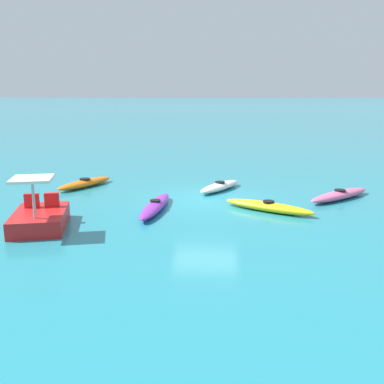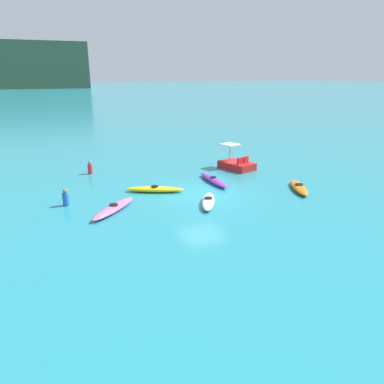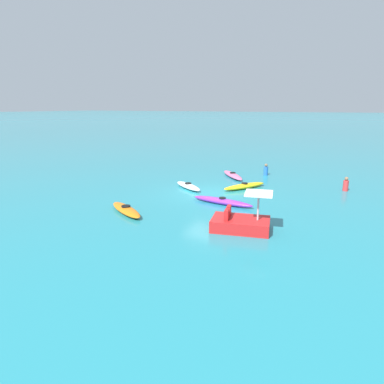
{
  "view_description": "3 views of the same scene",
  "coord_description": "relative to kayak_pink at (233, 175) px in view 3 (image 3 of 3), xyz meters",
  "views": [
    {
      "loc": [
        -0.49,
        16.05,
        4.02
      ],
      "look_at": [
        0.53,
        0.11,
        0.3
      ],
      "focal_mm": 40.41,
      "sensor_mm": 36.0,
      "label": 1
    },
    {
      "loc": [
        -9.36,
        -16.82,
        6.35
      ],
      "look_at": [
        -0.65,
        -0.02,
        0.22
      ],
      "focal_mm": 34.05,
      "sensor_mm": 36.0,
      "label": 2
    },
    {
      "loc": [
        17.68,
        8.28,
        5.07
      ],
      "look_at": [
        1.28,
        -0.37,
        0.33
      ],
      "focal_mm": 31.42,
      "sensor_mm": 36.0,
      "label": 3
    }
  ],
  "objects": [
    {
      "name": "pedal_boat_red",
      "position": [
        10.01,
        4.24,
        0.17
      ],
      "size": [
        2.02,
        2.68,
        1.68
      ],
      "color": "red",
      "rests_on": "ground_plane"
    },
    {
      "name": "kayak_purple",
      "position": [
        6.82,
        2.05,
        -0.0
      ],
      "size": [
        0.9,
        3.55,
        0.37
      ],
      "color": "purple",
      "rests_on": "ground_plane"
    },
    {
      "name": "kayak_orange",
      "position": [
        10.42,
        -1.53,
        0.0
      ],
      "size": [
        2.05,
        2.93,
        0.37
      ],
      "color": "orange",
      "rests_on": "ground_plane"
    },
    {
      "name": "kayak_white",
      "position": [
        4.59,
        -1.23,
        0.0
      ],
      "size": [
        2.0,
        2.64,
        0.37
      ],
      "color": "white",
      "rests_on": "ground_plane"
    },
    {
      "name": "ground_plane",
      "position": [
        5.12,
        0.37,
        -0.16
      ],
      "size": [
        600.0,
        600.0,
        0.0
      ],
      "primitive_type": "plane",
      "color": "teal"
    },
    {
      "name": "person_near_shore",
      "position": [
        0.57,
        7.64,
        0.22
      ],
      "size": [
        0.45,
        0.45,
        0.88
      ],
      "color": "red",
      "rests_on": "ground_plane"
    },
    {
      "name": "kayak_pink",
      "position": [
        0.0,
        0.0,
        0.0
      ],
      "size": [
        2.99,
        2.73,
        0.37
      ],
      "color": "pink",
      "rests_on": "ground_plane"
    },
    {
      "name": "person_by_kayaks",
      "position": [
        -1.92,
        1.93,
        0.22
      ],
      "size": [
        0.42,
        0.42,
        0.88
      ],
      "color": "blue",
      "rests_on": "ground_plane"
    },
    {
      "name": "kayak_yellow",
      "position": [
        2.92,
        1.93,
        -0.0
      ],
      "size": [
        3.14,
        2.15,
        0.37
      ],
      "color": "yellow",
      "rests_on": "ground_plane"
    }
  ]
}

